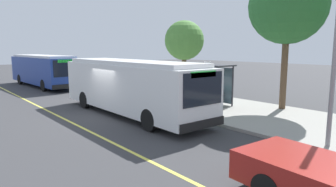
{
  "coord_description": "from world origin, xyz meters",
  "views": [
    {
      "loc": [
        14.3,
        -7.57,
        3.59
      ],
      "look_at": [
        3.81,
        1.01,
        1.54
      ],
      "focal_mm": 32.03,
      "sensor_mm": 36.0,
      "label": 1
    }
  ],
  "objects_px": {
    "transit_bus_second": "(43,69)",
    "waiting_bench": "(210,96)",
    "route_sign_post": "(208,81)",
    "transit_bus_main": "(130,85)",
    "pedestrian_commuter": "(182,91)"
  },
  "relations": [
    {
      "from": "route_sign_post",
      "to": "transit_bus_second",
      "type": "bearing_deg",
      "value": -172.49
    },
    {
      "from": "transit_bus_main",
      "to": "waiting_bench",
      "type": "relative_size",
      "value": 6.86
    },
    {
      "from": "transit_bus_main",
      "to": "route_sign_post",
      "type": "bearing_deg",
      "value": 39.74
    },
    {
      "from": "transit_bus_second",
      "to": "waiting_bench",
      "type": "relative_size",
      "value": 6.85
    },
    {
      "from": "waiting_bench",
      "to": "route_sign_post",
      "type": "height_order",
      "value": "route_sign_post"
    },
    {
      "from": "route_sign_post",
      "to": "pedestrian_commuter",
      "type": "xyz_separation_m",
      "value": [
        -2.36,
        0.35,
        -0.84
      ]
    },
    {
      "from": "waiting_bench",
      "to": "pedestrian_commuter",
      "type": "xyz_separation_m",
      "value": [
        -0.22,
        -2.21,
        0.48
      ]
    },
    {
      "from": "transit_bus_second",
      "to": "route_sign_post",
      "type": "bearing_deg",
      "value": 7.51
    },
    {
      "from": "waiting_bench",
      "to": "transit_bus_second",
      "type": "bearing_deg",
      "value": -163.2
    },
    {
      "from": "route_sign_post",
      "to": "pedestrian_commuter",
      "type": "relative_size",
      "value": 1.66
    },
    {
      "from": "transit_bus_main",
      "to": "transit_bus_second",
      "type": "distance_m",
      "value": 15.64
    },
    {
      "from": "waiting_bench",
      "to": "pedestrian_commuter",
      "type": "distance_m",
      "value": 2.27
    },
    {
      "from": "transit_bus_main",
      "to": "route_sign_post",
      "type": "relative_size",
      "value": 3.92
    },
    {
      "from": "transit_bus_main",
      "to": "route_sign_post",
      "type": "xyz_separation_m",
      "value": [
        3.2,
        2.66,
        0.34
      ]
    },
    {
      "from": "transit_bus_main",
      "to": "waiting_bench",
      "type": "xyz_separation_m",
      "value": [
        1.05,
        5.21,
        -0.98
      ]
    }
  ]
}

